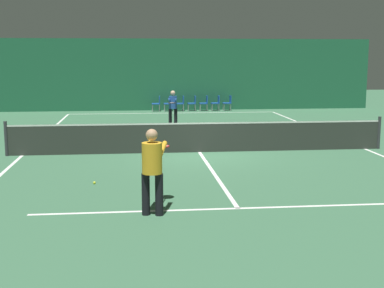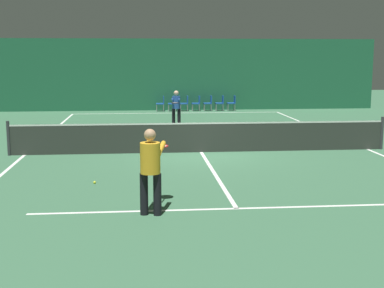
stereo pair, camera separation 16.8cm
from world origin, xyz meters
The scene contains 19 objects.
ground_plane centered at (0.00, 0.00, 0.00)m, with size 60.00×60.00×0.00m, color #386647.
backdrop_curtain centered at (0.00, 13.51, 1.99)m, with size 23.00×0.12×3.98m.
court_line_baseline_far centered at (0.00, 11.90, 0.00)m, with size 11.00×0.10×0.00m.
court_line_service_far centered at (0.00, 6.40, 0.00)m, with size 8.25×0.10×0.00m.
court_line_service_near centered at (0.00, -6.40, 0.00)m, with size 8.25×0.10×0.00m.
court_line_sideline_left centered at (-5.50, 0.00, 0.00)m, with size 0.10×23.80×0.00m.
court_line_sideline_right centered at (5.50, 0.00, 0.00)m, with size 0.10×23.80×0.00m.
court_line_centre centered at (0.00, 0.00, 0.00)m, with size 0.10×12.80×0.00m.
tennis_net centered at (0.00, 0.00, 0.51)m, with size 12.00×0.10×1.07m.
player_near centered at (-1.71, -6.62, 0.98)m, with size 0.66×1.40×1.67m.
player_far centered at (-0.36, 6.62, 0.90)m, with size 0.49×1.32×1.54m.
courtside_chair_0 centered at (-0.77, 12.96, 0.49)m, with size 0.44×0.44×0.84m.
courtside_chair_1 centered at (-0.11, 12.96, 0.49)m, with size 0.44×0.44×0.84m.
courtside_chair_2 centered at (0.55, 12.96, 0.49)m, with size 0.44×0.44×0.84m.
courtside_chair_3 centered at (1.22, 12.96, 0.49)m, with size 0.44×0.44×0.84m.
courtside_chair_4 centered at (1.88, 12.96, 0.49)m, with size 0.44×0.44×0.84m.
courtside_chair_5 centered at (2.55, 12.96, 0.49)m, with size 0.44×0.44×0.84m.
courtside_chair_6 centered at (3.21, 12.96, 0.49)m, with size 0.44×0.44×0.84m.
tennis_ball centered at (-3.02, -4.00, 0.03)m, with size 0.07×0.07×0.07m.
Camera 2 is at (-1.87, -16.63, 3.02)m, focal length 50.00 mm.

